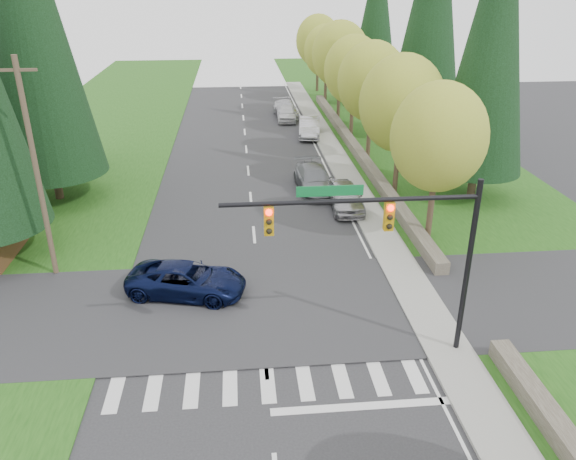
{
  "coord_description": "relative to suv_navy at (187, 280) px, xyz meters",
  "views": [
    {
      "loc": [
        -0.74,
        -12.25,
        12.92
      ],
      "look_at": [
        1.33,
        9.82,
        2.8
      ],
      "focal_mm": 35.0,
      "sensor_mm": 36.0,
      "label": 1
    }
  ],
  "objects": [
    {
      "name": "decid_tree_3",
      "position": [
        12.35,
        25.48,
        4.95
      ],
      "size": [
        5.0,
        5.0,
        8.55
      ],
      "color": "#38281C",
      "rests_on": "ground"
    },
    {
      "name": "grass_west",
      "position": [
        -9.85,
        10.48,
        -0.69
      ],
      "size": [
        14.0,
        110.0,
        0.06
      ],
      "primitive_type": "cube",
      "color": "#1D4A13",
      "rests_on": "ground"
    },
    {
      "name": "parked_car_e",
      "position": [
        7.35,
        33.63,
        0.04
      ],
      "size": [
        2.35,
        5.3,
        1.51
      ],
      "primitive_type": "imported",
      "rotation": [
        0.0,
        0.0,
        0.04
      ],
      "color": "#B4B4B9",
      "rests_on": "ground"
    },
    {
      "name": "suv_navy",
      "position": [
        0.0,
        0.0,
        0.0
      ],
      "size": [
        5.59,
        3.55,
        1.44
      ],
      "primitive_type": "imported",
      "rotation": [
        0.0,
        0.0,
        1.33
      ],
      "color": "black",
      "rests_on": "ground"
    },
    {
      "name": "conifer_e_a",
      "position": [
        17.15,
        10.48,
        9.07
      ],
      "size": [
        5.44,
        5.44,
        17.8
      ],
      "color": "#38281C",
      "rests_on": "ground"
    },
    {
      "name": "conifer_e_b",
      "position": [
        18.15,
        24.48,
        10.07
      ],
      "size": [
        6.12,
        6.12,
        19.8
      ],
      "color": "#38281C",
      "rests_on": "ground"
    },
    {
      "name": "utility_pole",
      "position": [
        -6.35,
        2.48,
        4.42
      ],
      "size": [
        1.6,
        0.24,
        10.0
      ],
      "color": "#473828",
      "rests_on": "ground"
    },
    {
      "name": "grass_east",
      "position": [
        16.15,
        10.48,
        -0.69
      ],
      "size": [
        14.0,
        110.0,
        0.06
      ],
      "primitive_type": "cube",
      "color": "#1D4A13",
      "rests_on": "ground"
    },
    {
      "name": "parked_car_c",
      "position": [
        8.75,
        25.92,
        0.1
      ],
      "size": [
        2.34,
        5.13,
        1.63
      ],
      "primitive_type": "imported",
      "rotation": [
        0.0,
        0.0,
        -0.13
      ],
      "color": "#AEAEB3",
      "rests_on": "ground"
    },
    {
      "name": "parked_car_b",
      "position": [
        7.35,
        12.48,
        0.06
      ],
      "size": [
        2.47,
        5.47,
        1.56
      ],
      "primitive_type": "imported",
      "rotation": [
        0.0,
        0.0,
        0.05
      ],
      "color": "slate",
      "rests_on": "ground"
    },
    {
      "name": "decid_tree_5",
      "position": [
        12.25,
        39.48,
        4.81
      ],
      "size": [
        4.8,
        4.8,
        8.3
      ],
      "color": "#38281C",
      "rests_on": "ground"
    },
    {
      "name": "cross_street",
      "position": [
        3.15,
        -1.52,
        -0.72
      ],
      "size": [
        120.0,
        8.0,
        0.1
      ],
      "primitive_type": "cube",
      "color": "#28282B",
      "rests_on": "ground"
    },
    {
      "name": "conifer_e_c",
      "position": [
        17.15,
        38.48,
        8.57
      ],
      "size": [
        5.1,
        5.1,
        16.8
      ],
      "color": "#38281C",
      "rests_on": "ground"
    },
    {
      "name": "curb_east",
      "position": [
        9.2,
        12.48,
        -0.65
      ],
      "size": [
        0.2,
        80.0,
        0.13
      ],
      "primitive_type": "cube",
      "color": "gray",
      "rests_on": "ground"
    },
    {
      "name": "decid_tree_0",
      "position": [
        12.35,
        4.48,
        4.88
      ],
      "size": [
        4.8,
        4.8,
        8.37
      ],
      "color": "#38281C",
      "rests_on": "ground"
    },
    {
      "name": "conifer_w_e",
      "position": [
        -10.85,
        18.48,
        9.57
      ],
      "size": [
        5.78,
        5.78,
        18.8
      ],
      "color": "#38281C",
      "rests_on": "ground"
    },
    {
      "name": "stone_wall_north",
      "position": [
        11.75,
        20.48,
        -0.37
      ],
      "size": [
        0.7,
        40.0,
        0.7
      ],
      "primitive_type": "cube",
      "color": "#4C4438",
      "rests_on": "ground"
    },
    {
      "name": "traffic_signal",
      "position": [
        7.52,
        -5.02,
        4.27
      ],
      "size": [
        8.7,
        0.37,
        6.8
      ],
      "color": "black",
      "rests_on": "ground"
    },
    {
      "name": "decid_tree_2",
      "position": [
        12.25,
        18.48,
        5.21
      ],
      "size": [
        5.0,
        5.0,
        8.82
      ],
      "color": "#38281C",
      "rests_on": "ground"
    },
    {
      "name": "parked_car_d",
      "position": [
        7.35,
        31.84,
        0.03
      ],
      "size": [
        2.17,
        4.53,
        1.49
      ],
      "primitive_type": "imported",
      "rotation": [
        0.0,
        0.0,
        -0.1
      ],
      "color": "silver",
      "rests_on": "ground"
    },
    {
      "name": "conifer_w_c",
      "position": [
        -8.85,
        12.48,
        10.58
      ],
      "size": [
        6.46,
        6.46,
        20.8
      ],
      "color": "#38281C",
      "rests_on": "ground"
    },
    {
      "name": "decid_tree_1",
      "position": [
        12.45,
        11.48,
        5.08
      ],
      "size": [
        5.2,
        5.2,
        8.8
      ],
      "color": "#38281C",
      "rests_on": "ground"
    },
    {
      "name": "decid_tree_6",
      "position": [
        12.35,
        46.48,
        5.14
      ],
      "size": [
        5.2,
        5.2,
        8.86
      ],
      "color": "#38281C",
      "rests_on": "ground"
    },
    {
      "name": "sidewalk_east",
      "position": [
        10.05,
        12.48,
        -0.65
      ],
      "size": [
        1.8,
        80.0,
        0.13
      ],
      "primitive_type": "cube",
      "color": "gray",
      "rests_on": "ground"
    },
    {
      "name": "ground",
      "position": [
        3.15,
        -9.52,
        -0.72
      ],
      "size": [
        120.0,
        120.0,
        0.0
      ],
      "primitive_type": "plane",
      "color": "#28282B",
      "rests_on": "ground"
    },
    {
      "name": "decid_tree_4",
      "position": [
        12.45,
        32.48,
        5.34
      ],
      "size": [
        5.4,
        5.4,
        9.18
      ],
      "color": "#38281C",
      "rests_on": "ground"
    },
    {
      "name": "parked_car_a",
      "position": [
        8.75,
        9.2,
        0.07
      ],
      "size": [
        1.88,
        4.63,
        1.58
      ],
      "primitive_type": "imported",
      "rotation": [
        0.0,
        0.0,
        0.0
      ],
      "color": "#A2A1A6",
      "rests_on": "ground"
    }
  ]
}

